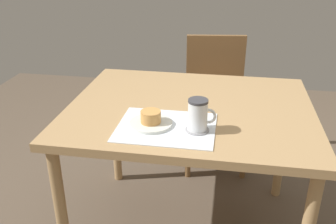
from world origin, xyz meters
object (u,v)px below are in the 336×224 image
object	(u,v)px
dining_table	(190,121)
pastry_plate	(151,124)
wooden_chair	(215,96)
coffee_mug	(198,115)
pastry	(151,117)

from	to	relation	value
dining_table	pastry_plate	size ratio (longest dim) A/B	6.28
dining_table	wooden_chair	size ratio (longest dim) A/B	1.31
pastry_plate	coffee_mug	xyz separation A→B (m)	(0.19, -0.02, 0.06)
pastry	dining_table	bearing A→B (deg)	59.04
wooden_chair	pastry_plate	size ratio (longest dim) A/B	4.81
coffee_mug	dining_table	bearing A→B (deg)	103.12
wooden_chair	pastry	size ratio (longest dim) A/B	10.24
pastry	coffee_mug	distance (m)	0.19
dining_table	pastry	world-z (taller)	pastry
dining_table	pastry_plate	bearing A→B (deg)	-120.96
wooden_chair	pastry	distance (m)	1.05
pastry	coffee_mug	xyz separation A→B (m)	(0.19, -0.02, 0.03)
wooden_chair	pastry_plate	distance (m)	1.04
dining_table	pastry	bearing A→B (deg)	-120.96
wooden_chair	pastry	world-z (taller)	wooden_chair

